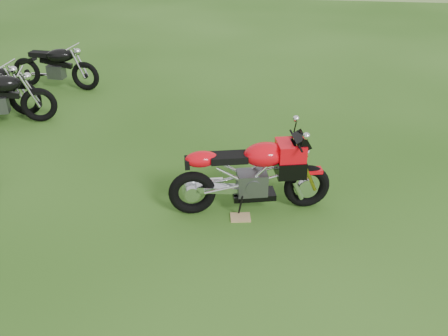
{
  "coord_description": "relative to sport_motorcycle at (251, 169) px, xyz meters",
  "views": [
    {
      "loc": [
        -1.49,
        -5.41,
        3.8
      ],
      "look_at": [
        -0.35,
        0.4,
        0.56
      ],
      "focal_mm": 40.0,
      "sensor_mm": 36.0,
      "label": 1
    }
  ],
  "objects": [
    {
      "name": "plywood_board",
      "position": [
        -0.17,
        -0.2,
        -0.62
      ],
      "size": [
        0.3,
        0.25,
        0.02
      ],
      "primitive_type": "cube",
      "rotation": [
        0.0,
        0.0,
        -0.15
      ],
      "color": "tan",
      "rests_on": "ground"
    },
    {
      "name": "vintage_moto_d",
      "position": [
        -3.06,
        5.64,
        -0.1
      ],
      "size": [
        2.01,
        1.22,
        1.05
      ],
      "primitive_type": null,
      "rotation": [
        0.0,
        0.0,
        -0.41
      ],
      "color": "black",
      "rests_on": "ground"
    },
    {
      "name": "ground",
      "position": [
        0.04,
        -0.18,
        -0.63
      ],
      "size": [
        120.0,
        120.0,
        0.0
      ],
      "primitive_type": "plane",
      "color": "#224A10",
      "rests_on": "ground"
    },
    {
      "name": "sport_motorcycle",
      "position": [
        0.0,
        0.0,
        0.0
      ],
      "size": [
        2.12,
        0.69,
        1.25
      ],
      "primitive_type": null,
      "rotation": [
        0.0,
        0.0,
        -0.08
      ],
      "color": "red",
      "rests_on": "ground"
    }
  ]
}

